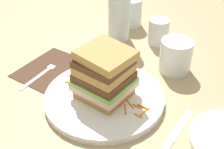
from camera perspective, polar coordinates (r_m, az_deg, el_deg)
name	(u,v)px	position (r m, az deg, el deg)	size (l,w,h in m)	color
ground_plane	(115,100)	(0.70, 0.60, -4.87)	(3.00, 3.00, 0.00)	tan
main_plate	(104,97)	(0.69, -1.47, -4.41)	(0.28, 0.28, 0.02)	white
sandwich	(104,75)	(0.65, -1.49, -0.01)	(0.12, 0.11, 0.12)	tan
carrot_shred_0	(78,82)	(0.73, -6.49, -1.37)	(0.00, 0.00, 0.03)	orange
carrot_shred_1	(74,83)	(0.73, -7.32, -1.62)	(0.00, 0.00, 0.02)	orange
carrot_shred_2	(80,86)	(0.71, -6.21, -2.19)	(0.00, 0.00, 0.03)	orange
carrot_shred_3	(71,81)	(0.73, -7.95, -1.33)	(0.00, 0.00, 0.03)	orange
carrot_shred_4	(82,82)	(0.73, -5.69, -1.47)	(0.00, 0.00, 0.03)	orange
carrot_shred_5	(86,83)	(0.72, -5.03, -1.63)	(0.00, 0.00, 0.03)	orange
carrot_shred_6	(72,79)	(0.74, -7.69, -0.87)	(0.00, 0.00, 0.02)	orange
carrot_shred_7	(125,109)	(0.65, 2.60, -6.62)	(0.00, 0.00, 0.03)	orange
carrot_shred_8	(144,112)	(0.65, 6.13, -7.09)	(0.00, 0.00, 0.03)	orange
carrot_shred_9	(143,107)	(0.66, 5.93, -6.23)	(0.00, 0.00, 0.03)	orange
carrot_shred_10	(137,106)	(0.66, 4.79, -6.08)	(0.00, 0.00, 0.02)	orange
carrot_shred_11	(138,115)	(0.64, 5.01, -7.81)	(0.00, 0.00, 0.02)	orange
carrot_shred_12	(130,104)	(0.66, 3.48, -5.62)	(0.00, 0.00, 0.03)	orange
napkin_dark	(49,68)	(0.82, -11.89, 1.22)	(0.13, 0.17, 0.00)	#4C3323
fork	(44,71)	(0.80, -12.95, 0.63)	(0.03, 0.17, 0.00)	silver
knife	(170,140)	(0.62, 11.14, -12.27)	(0.02, 0.20, 0.00)	silver
juice_glass	(175,57)	(0.79, 12.06, 3.21)	(0.08, 0.08, 0.09)	white
water_bottle	(119,2)	(0.90, 1.43, 13.79)	(0.07, 0.07, 0.27)	silver
empty_tumbler_0	(159,32)	(0.91, 8.90, 8.09)	(0.06, 0.06, 0.08)	silver
empty_tumbler_1	(131,12)	(1.01, 3.66, 11.81)	(0.07, 0.07, 0.09)	silver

